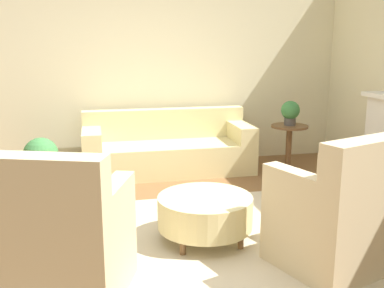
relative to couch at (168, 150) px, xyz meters
The scene contains 10 objects.
ground_plane 2.25m from the couch, 94.79° to the right, with size 16.00×16.00×0.00m, color brown.
wall_back 1.25m from the couch, 108.45° to the left, with size 9.45×0.12×2.80m.
rug 2.25m from the couch, 94.79° to the right, with size 2.73×2.24×0.01m.
couch is the anchor object (origin of this frame).
armchair_left 3.16m from the couch, 111.82° to the right, with size 0.95×0.96×1.06m.
armchair_right 3.05m from the couch, 74.71° to the right, with size 0.95×0.96×1.06m.
ottoman_table 2.23m from the couch, 91.06° to the right, with size 0.83×0.83×0.39m.
side_table 1.65m from the couch, ahead, with size 0.50×0.50×0.62m.
potted_plant_on_side_table 1.72m from the couch, ahead, with size 0.25×0.25×0.33m.
potted_plant_floor 1.62m from the couch, behind, with size 0.43×0.43×0.58m.
Camera 1 is at (-0.76, -3.58, 1.71)m, focal length 42.00 mm.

